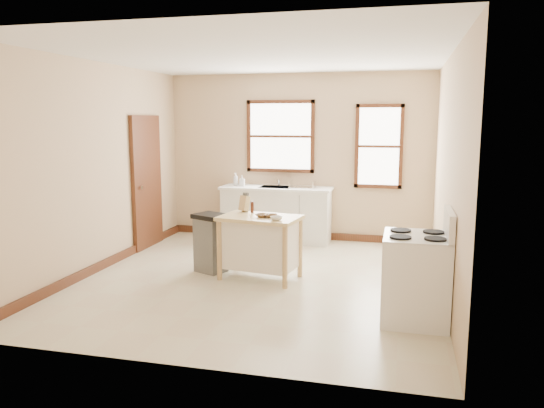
{
  "coord_description": "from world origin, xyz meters",
  "views": [
    {
      "loc": [
        1.75,
        -6.35,
        2.05
      ],
      "look_at": [
        0.07,
        0.4,
        0.92
      ],
      "focal_mm": 35.0,
      "sensor_mm": 36.0,
      "label": 1
    }
  ],
  "objects_px": {
    "soap_bottle_a": "(236,179)",
    "bowl_a": "(263,215)",
    "soap_bottle_b": "(242,181)",
    "knife_block": "(244,204)",
    "bowl_c": "(276,218)",
    "dish_rack": "(303,185)",
    "kitchen_island": "(260,247)",
    "bowl_b": "(271,216)",
    "trash_bin": "(211,243)",
    "gas_stove": "(416,265)",
    "pepper_grinder": "(252,207)"
  },
  "relations": [
    {
      "from": "kitchen_island",
      "to": "bowl_a",
      "type": "relative_size",
      "value": 6.06
    },
    {
      "from": "knife_block",
      "to": "gas_stove",
      "type": "height_order",
      "value": "gas_stove"
    },
    {
      "from": "soap_bottle_a",
      "to": "kitchen_island",
      "type": "xyz_separation_m",
      "value": [
        1.0,
        -2.11,
        -0.62
      ]
    },
    {
      "from": "soap_bottle_a",
      "to": "dish_rack",
      "type": "bearing_deg",
      "value": 16.87
    },
    {
      "from": "bowl_b",
      "to": "soap_bottle_b",
      "type": "bearing_deg",
      "value": 115.9
    },
    {
      "from": "bowl_a",
      "to": "bowl_c",
      "type": "bearing_deg",
      "value": -36.7
    },
    {
      "from": "soap_bottle_b",
      "to": "knife_block",
      "type": "relative_size",
      "value": 0.89
    },
    {
      "from": "soap_bottle_a",
      "to": "bowl_b",
      "type": "bearing_deg",
      "value": -45.29
    },
    {
      "from": "soap_bottle_b",
      "to": "gas_stove",
      "type": "xyz_separation_m",
      "value": [
        2.81,
        -3.14,
        -0.43
      ]
    },
    {
      "from": "dish_rack",
      "to": "bowl_a",
      "type": "height_order",
      "value": "dish_rack"
    },
    {
      "from": "dish_rack",
      "to": "trash_bin",
      "type": "height_order",
      "value": "dish_rack"
    },
    {
      "from": "soap_bottle_a",
      "to": "trash_bin",
      "type": "xyz_separation_m",
      "value": [
        0.28,
        -1.98,
        -0.63
      ]
    },
    {
      "from": "knife_block",
      "to": "gas_stove",
      "type": "xyz_separation_m",
      "value": [
        2.21,
        -1.31,
        -0.34
      ]
    },
    {
      "from": "soap_bottle_b",
      "to": "kitchen_island",
      "type": "bearing_deg",
      "value": -73.14
    },
    {
      "from": "pepper_grinder",
      "to": "bowl_a",
      "type": "bearing_deg",
      "value": -52.51
    },
    {
      "from": "bowl_c",
      "to": "trash_bin",
      "type": "distance_m",
      "value": 1.14
    },
    {
      "from": "knife_block",
      "to": "trash_bin",
      "type": "relative_size",
      "value": 0.25
    },
    {
      "from": "soap_bottle_a",
      "to": "soap_bottle_b",
      "type": "height_order",
      "value": "soap_bottle_a"
    },
    {
      "from": "trash_bin",
      "to": "gas_stove",
      "type": "height_order",
      "value": "gas_stove"
    },
    {
      "from": "pepper_grinder",
      "to": "bowl_b",
      "type": "relative_size",
      "value": 0.92
    },
    {
      "from": "soap_bottle_a",
      "to": "bowl_a",
      "type": "height_order",
      "value": "soap_bottle_a"
    },
    {
      "from": "bowl_a",
      "to": "soap_bottle_b",
      "type": "bearing_deg",
      "value": 113.43
    },
    {
      "from": "dish_rack",
      "to": "bowl_b",
      "type": "relative_size",
      "value": 2.56
    },
    {
      "from": "gas_stove",
      "to": "pepper_grinder",
      "type": "bearing_deg",
      "value": 149.03
    },
    {
      "from": "soap_bottle_a",
      "to": "trash_bin",
      "type": "distance_m",
      "value": 2.09
    },
    {
      "from": "pepper_grinder",
      "to": "trash_bin",
      "type": "xyz_separation_m",
      "value": [
        -0.56,
        -0.09,
        -0.5
      ]
    },
    {
      "from": "gas_stove",
      "to": "soap_bottle_b",
      "type": "bearing_deg",
      "value": 131.82
    },
    {
      "from": "kitchen_island",
      "to": "bowl_b",
      "type": "bearing_deg",
      "value": -7.2
    },
    {
      "from": "bowl_a",
      "to": "bowl_b",
      "type": "relative_size",
      "value": 1.02
    },
    {
      "from": "soap_bottle_a",
      "to": "bowl_a",
      "type": "xyz_separation_m",
      "value": [
        1.05,
        -2.16,
        -0.19
      ]
    },
    {
      "from": "dish_rack",
      "to": "bowl_c",
      "type": "relative_size",
      "value": 2.77
    },
    {
      "from": "bowl_a",
      "to": "gas_stove",
      "type": "relative_size",
      "value": 0.14
    },
    {
      "from": "knife_block",
      "to": "bowl_c",
      "type": "relative_size",
      "value": 1.34
    },
    {
      "from": "bowl_a",
      "to": "gas_stove",
      "type": "xyz_separation_m",
      "value": [
        1.87,
        -0.97,
        -0.26
      ]
    },
    {
      "from": "kitchen_island",
      "to": "bowl_b",
      "type": "xyz_separation_m",
      "value": [
        0.16,
        -0.05,
        0.43
      ]
    },
    {
      "from": "bowl_b",
      "to": "trash_bin",
      "type": "bearing_deg",
      "value": 168.29
    },
    {
      "from": "bowl_b",
      "to": "trash_bin",
      "type": "height_order",
      "value": "bowl_b"
    },
    {
      "from": "gas_stove",
      "to": "soap_bottle_a",
      "type": "bearing_deg",
      "value": 132.98
    },
    {
      "from": "kitchen_island",
      "to": "bowl_c",
      "type": "relative_size",
      "value": 6.68
    },
    {
      "from": "dish_rack",
      "to": "pepper_grinder",
      "type": "bearing_deg",
      "value": -75.86
    },
    {
      "from": "knife_block",
      "to": "soap_bottle_b",
      "type": "bearing_deg",
      "value": 126.93
    },
    {
      "from": "knife_block",
      "to": "trash_bin",
      "type": "height_order",
      "value": "knife_block"
    },
    {
      "from": "soap_bottle_a",
      "to": "bowl_c",
      "type": "relative_size",
      "value": 1.47
    },
    {
      "from": "soap_bottle_a",
      "to": "knife_block",
      "type": "xyz_separation_m",
      "value": [
        0.71,
        -1.82,
        -0.11
      ]
    },
    {
      "from": "bowl_c",
      "to": "trash_bin",
      "type": "relative_size",
      "value": 0.19
    },
    {
      "from": "dish_rack",
      "to": "pepper_grinder",
      "type": "height_order",
      "value": "dish_rack"
    },
    {
      "from": "trash_bin",
      "to": "bowl_c",
      "type": "bearing_deg",
      "value": 4.41
    },
    {
      "from": "trash_bin",
      "to": "kitchen_island",
      "type": "bearing_deg",
      "value": 13.1
    },
    {
      "from": "bowl_c",
      "to": "pepper_grinder",
      "type": "bearing_deg",
      "value": 134.36
    },
    {
      "from": "pepper_grinder",
      "to": "gas_stove",
      "type": "xyz_separation_m",
      "value": [
        2.08,
        -1.25,
        -0.31
      ]
    }
  ]
}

